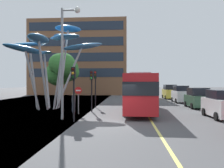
% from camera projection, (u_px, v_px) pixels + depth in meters
% --- Properties ---
extents(ground, '(120.00, 240.00, 0.10)m').
position_uv_depth(ground, '(106.00, 124.00, 14.32)').
color(ground, '#4C4C4F').
extents(red_bus, '(3.08, 11.39, 3.50)m').
position_uv_depth(red_bus, '(140.00, 90.00, 20.25)').
color(red_bus, red).
rests_on(red_bus, ground).
extents(leaf_sculpture, '(8.97, 8.97, 8.66)m').
position_uv_depth(leaf_sculpture, '(54.00, 46.00, 21.91)').
color(leaf_sculpture, '#9EA0A5').
rests_on(leaf_sculpture, ground).
extents(traffic_light_kerb_near, '(0.28, 0.42, 3.65)m').
position_uv_depth(traffic_light_kerb_near, '(73.00, 82.00, 14.73)').
color(traffic_light_kerb_near, black).
rests_on(traffic_light_kerb_near, ground).
extents(traffic_light_kerb_far, '(0.28, 0.42, 3.68)m').
position_uv_depth(traffic_light_kerb_far, '(92.00, 82.00, 19.80)').
color(traffic_light_kerb_far, black).
rests_on(traffic_light_kerb_far, ground).
extents(traffic_light_island_mid, '(0.28, 0.42, 3.85)m').
position_uv_depth(traffic_light_island_mid, '(95.00, 81.00, 23.43)').
color(traffic_light_island_mid, black).
rests_on(traffic_light_island_mid, ground).
extents(car_parked_mid, '(2.00, 3.99, 2.08)m').
position_uv_depth(car_parked_mid, '(222.00, 105.00, 16.31)').
color(car_parked_mid, silver).
rests_on(car_parked_mid, ground).
extents(car_parked_far, '(2.10, 3.85, 2.09)m').
position_uv_depth(car_parked_far, '(198.00, 99.00, 22.99)').
color(car_parked_far, '#2D5138').
rests_on(car_parked_far, ground).
extents(car_side_street, '(1.93, 3.92, 2.23)m').
position_uv_depth(car_side_street, '(181.00, 94.00, 29.37)').
color(car_side_street, silver).
rests_on(car_side_street, ground).
extents(car_far_side, '(2.04, 4.49, 2.31)m').
position_uv_depth(car_far_side, '(170.00, 92.00, 36.22)').
color(car_far_side, gold).
rests_on(car_far_side, ground).
extents(street_lamp, '(1.42, 0.44, 8.00)m').
position_uv_depth(street_lamp, '(66.00, 49.00, 15.76)').
color(street_lamp, gray).
rests_on(street_lamp, ground).
extents(tree_pavement_near, '(5.14, 5.22, 6.94)m').
position_uv_depth(tree_pavement_near, '(63.00, 69.00, 33.00)').
color(tree_pavement_near, brown).
rests_on(tree_pavement_near, ground).
extents(pedestrian, '(0.34, 0.34, 1.69)m').
position_uv_depth(pedestrian, '(74.00, 103.00, 19.55)').
color(pedestrian, '#2D3342').
rests_on(pedestrian, ground).
extents(no_entry_sign, '(0.60, 0.12, 2.26)m').
position_uv_depth(no_entry_sign, '(78.00, 96.00, 18.63)').
color(no_entry_sign, gray).
rests_on(no_entry_sign, ground).
extents(backdrop_building, '(21.27, 11.45, 16.29)m').
position_uv_depth(backdrop_building, '(81.00, 59.00, 51.97)').
color(backdrop_building, brown).
rests_on(backdrop_building, ground).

